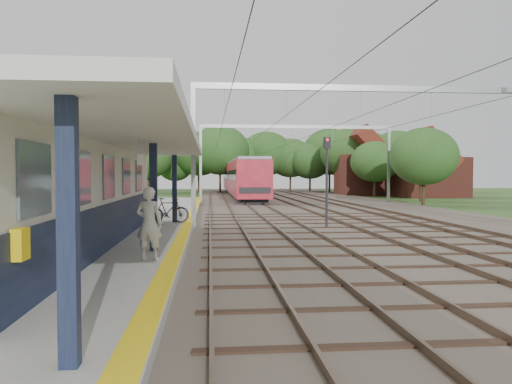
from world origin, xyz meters
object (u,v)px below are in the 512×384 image
person (149,223)px  signal_post (327,171)px  bicycle (168,211)px  train (241,177)px

person → signal_post: signal_post is taller
person → bicycle: 9.97m
bicycle → train: bearing=-23.5°
person → signal_post: bearing=-113.2°
train → bicycle: bearing=-98.8°
train → signal_post: size_ratio=8.69×
bicycle → signal_post: 7.73m
person → bicycle: person is taller
person → train: (5.34, 46.44, 0.91)m
bicycle → train: (5.66, 36.48, 1.30)m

